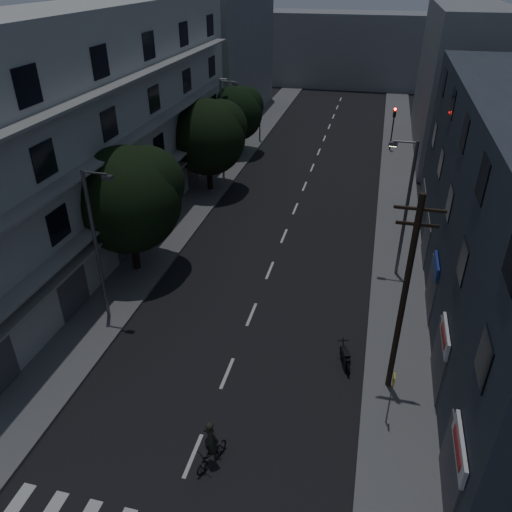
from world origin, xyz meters
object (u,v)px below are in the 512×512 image
at_px(utility_pole, 404,295).
at_px(cyclist, 212,450).
at_px(motorcycle, 345,358).
at_px(bus_stop_sign, 392,391).

xyz_separation_m(utility_pole, cyclist, (-6.25, -5.46, -4.15)).
bearing_deg(motorcycle, cyclist, -141.91).
relative_size(bus_stop_sign, cyclist, 1.18).
relative_size(motorcycle, cyclist, 0.79).
bearing_deg(motorcycle, bus_stop_sign, -76.41).
distance_m(bus_stop_sign, motorcycle, 3.90).
height_order(utility_pole, bus_stop_sign, utility_pole).
bearing_deg(cyclist, bus_stop_sign, 49.10).
distance_m(utility_pole, motorcycle, 4.92).
distance_m(motorcycle, cyclist, 7.71).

